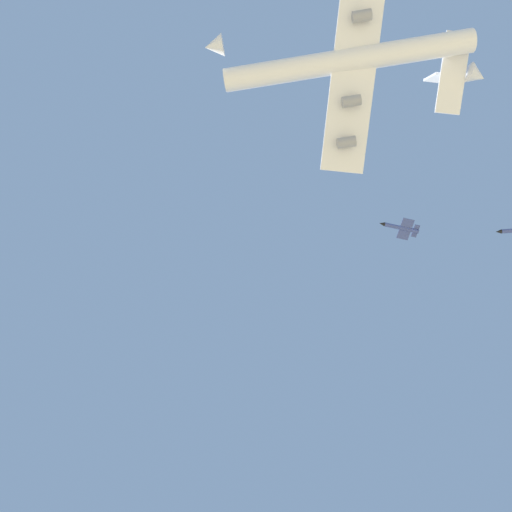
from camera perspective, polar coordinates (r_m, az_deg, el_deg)
carrier_jet at (r=153.98m, az=10.46°, el=20.28°), size 59.51×63.15×23.16m
chase_jet_lead at (r=197.73m, az=15.64°, el=2.98°), size 13.51×12.07×4.00m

